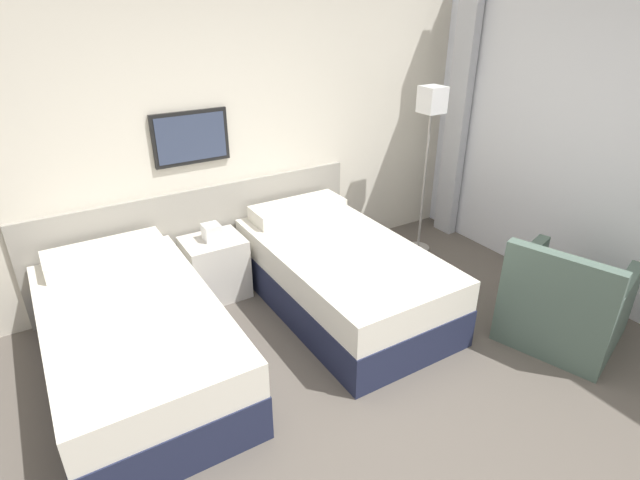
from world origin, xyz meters
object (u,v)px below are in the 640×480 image
armchair (564,305)px  bed_near_door (135,340)px  bed_near_window (341,275)px  floor_lamp (430,119)px  nightstand (215,267)px

armchair → bed_near_door: bearing=49.1°
bed_near_door → bed_near_window: size_ratio=1.00×
bed_near_window → armchair: size_ratio=1.91×
bed_near_door → armchair: armchair is taller
floor_lamp → bed_near_door: bearing=-171.2°
bed_near_door → floor_lamp: bearing=8.8°
bed_near_window → floor_lamp: size_ratio=1.18×
bed_near_window → floor_lamp: 1.76m
floor_lamp → armchair: size_ratio=1.62×
bed_near_door → bed_near_window: same height
floor_lamp → armchair: (-0.08, -1.74, -1.09)m
nightstand → floor_lamp: bearing=-6.7°
bed_near_door → armchair: (2.93, -1.27, -0.01)m
bed_near_window → nightstand: bed_near_window is taller
nightstand → armchair: bearing=-43.8°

